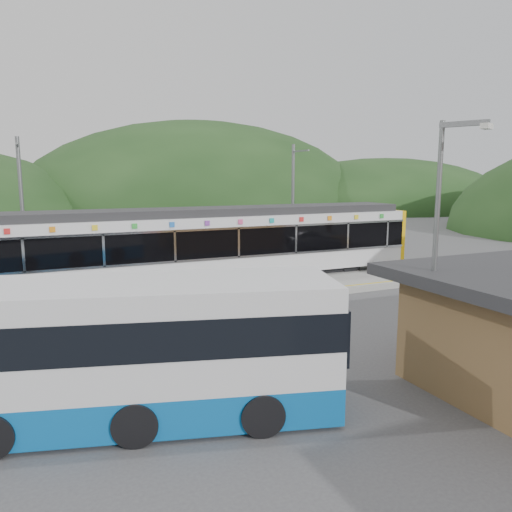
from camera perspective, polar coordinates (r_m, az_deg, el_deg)
name	(u,v)px	position (r m, az deg, el deg)	size (l,w,h in m)	color
ground	(236,320)	(18.58, -2.34, -7.31)	(120.00, 120.00, 0.00)	#4C4C4F
hills	(309,279)	(25.86, 6.04, -2.63)	(146.00, 149.00, 26.00)	#1E3D19
platform	(207,296)	(21.54, -5.64, -4.63)	(26.00, 3.20, 0.30)	#9E9E99
yellow_line	(217,300)	(20.31, -4.46, -5.01)	(26.00, 0.10, 0.01)	yellow
train	(218,243)	(24.17, -4.39, 1.53)	(20.44, 3.01, 3.74)	black
catenary_mast_west	(22,212)	(25.16, -25.13, 4.62)	(0.18, 1.80, 7.00)	slate
catenary_mast_east	(293,204)	(28.61, 4.26, 5.91)	(0.18, 1.80, 7.00)	slate
bus	(74,357)	(11.45, -20.09, -10.82)	(11.46, 5.43, 3.05)	#0B61B1
lamp_post	(440,235)	(12.62, 20.29, 2.31)	(0.55, 1.19, 6.54)	slate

